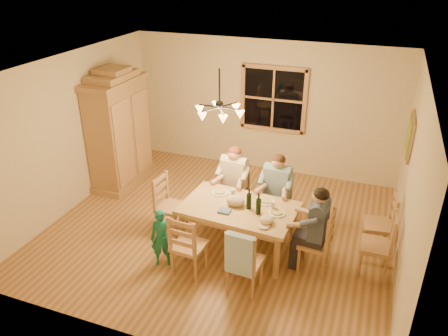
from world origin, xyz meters
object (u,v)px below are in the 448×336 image
at_px(adult_plaid_man, 277,183).
at_px(chair_far_left, 233,202).
at_px(chair_far_right, 275,212).
at_px(wine_bottle_b, 259,204).
at_px(chandelier, 220,110).
at_px(armoire, 119,132).
at_px(adult_slate_man, 317,220).
at_px(chair_end_left, 172,215).
at_px(chair_spare_back, 376,233).
at_px(chair_spare_front, 374,254).
at_px(child, 162,238).
at_px(dining_table, 239,213).
at_px(chair_near_right, 245,270).
at_px(wine_bottle_a, 249,199).
at_px(adult_woman, 234,174).
at_px(chair_near_left, 189,254).
at_px(chair_end_right, 314,251).

bearing_deg(adult_plaid_man, chair_far_left, -0.00).
relative_size(chair_far_right, wine_bottle_b, 3.00).
relative_size(chandelier, armoire, 0.33).
bearing_deg(adult_slate_man, chandelier, 77.17).
relative_size(chair_end_left, chair_spare_back, 1.00).
height_order(chair_far_left, adult_slate_man, adult_slate_man).
distance_m(chair_end_left, adult_slate_man, 2.41).
bearing_deg(chair_spare_front, child, 106.42).
xyz_separation_m(armoire, chair_far_right, (3.26, -0.56, -0.75)).
height_order(wine_bottle_b, chair_spare_back, wine_bottle_b).
height_order(child, chair_spare_front, chair_spare_front).
distance_m(chair_far_left, chair_spare_front, 2.46).
xyz_separation_m(dining_table, chair_near_right, (0.37, -0.83, -0.35)).
bearing_deg(chair_near_right, chair_far_left, 117.90).
bearing_deg(chair_near_right, adult_plaid_man, 93.37).
bearing_deg(chair_spare_back, armoire, 75.05).
distance_m(chair_far_left, wine_bottle_a, 1.15).
bearing_deg(adult_plaid_man, chair_near_right, 93.37).
relative_size(adult_woman, wine_bottle_a, 2.65).
relative_size(chair_far_left, chair_end_left, 1.00).
distance_m(chair_far_right, chair_near_left, 1.77).
height_order(armoire, chair_near_left, armoire).
xyz_separation_m(chair_near_right, child, (-1.29, 0.09, 0.15)).
xyz_separation_m(chair_end_left, wine_bottle_b, (1.50, -0.17, 0.62)).
bearing_deg(child, chair_end_right, -3.34).
height_order(adult_slate_man, chair_spare_front, adult_slate_man).
relative_size(chair_end_left, wine_bottle_b, 3.00).
bearing_deg(adult_plaid_man, chair_end_right, 136.64).
relative_size(chair_end_right, child, 1.10).
distance_m(armoire, chair_far_right, 3.39).
xyz_separation_m(chair_far_left, chair_spare_front, (2.36, -0.68, 0.00)).
relative_size(armoire, chair_far_left, 2.32).
bearing_deg(wine_bottle_a, chair_near_left, -128.86).
distance_m(armoire, child, 2.91).
distance_m(chandelier, chair_end_left, 1.94).
distance_m(armoire, wine_bottle_b, 3.51).
xyz_separation_m(dining_table, child, (-0.93, -0.73, -0.21)).
distance_m(adult_plaid_man, chair_spare_back, 1.70).
distance_m(wine_bottle_a, child, 1.39).
distance_m(dining_table, chair_end_right, 1.23).
distance_m(chandelier, adult_woman, 1.31).
distance_m(child, chair_spare_back, 3.26).
relative_size(chair_near_left, adult_woman, 1.13).
xyz_separation_m(chandelier, chair_far_right, (0.84, 0.37, -1.77)).
distance_m(chair_end_left, child, 0.86).
distance_m(wine_bottle_a, wine_bottle_b, 0.20).
xyz_separation_m(dining_table, adult_slate_man, (1.17, -0.08, 0.18)).
bearing_deg(chandelier, wine_bottle_b, -32.40).
xyz_separation_m(chair_near_left, chair_spare_front, (2.47, 0.92, 0.00)).
xyz_separation_m(chandelier, wine_bottle_b, (0.78, -0.50, -1.15)).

